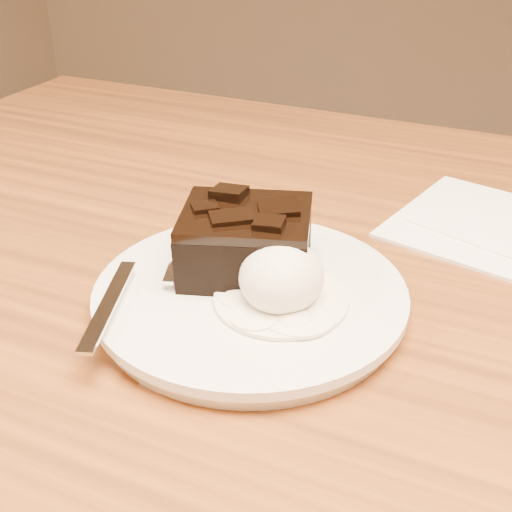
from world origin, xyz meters
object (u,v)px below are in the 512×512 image
at_px(brownie, 246,245).
at_px(ice_cream_scoop, 282,277).
at_px(plate, 250,298).
at_px(napkin, 492,226).
at_px(spoon, 186,271).

height_order(brownie, ice_cream_scoop, ice_cream_scoop).
height_order(plate, napkin, plate).
distance_m(plate, brownie, 0.04).
distance_m(ice_cream_scoop, spoon, 0.08).
height_order(plate, spoon, spoon).
distance_m(brownie, spoon, 0.05).
bearing_deg(brownie, ice_cream_scoop, -35.46).
xyz_separation_m(ice_cream_scoop, spoon, (-0.08, 0.00, -0.02)).
relative_size(ice_cream_scoop, spoon, 0.38).
relative_size(ice_cream_scoop, napkin, 0.39).
xyz_separation_m(ice_cream_scoop, napkin, (0.12, 0.21, -0.04)).
bearing_deg(brownie, spoon, -144.42).
relative_size(brownie, spoon, 0.57).
bearing_deg(plate, ice_cream_scoop, -15.30).
xyz_separation_m(brownie, napkin, (0.16, 0.19, -0.04)).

